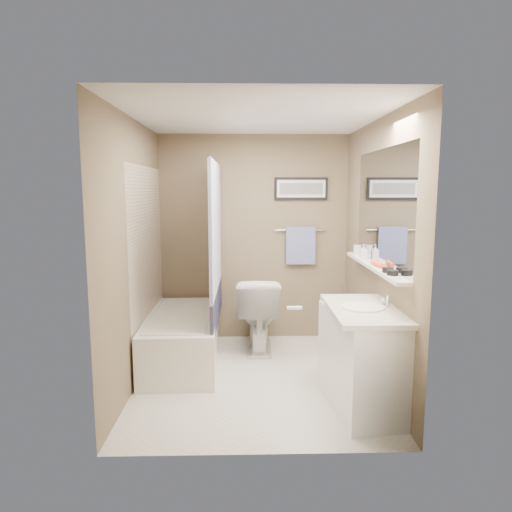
{
  "coord_description": "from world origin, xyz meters",
  "views": [
    {
      "loc": [
        -0.1,
        -4.1,
        1.77
      ],
      "look_at": [
        0.0,
        0.15,
        1.15
      ],
      "focal_mm": 32.0,
      "sensor_mm": 36.0,
      "label": 1
    }
  ],
  "objects_px": {
    "candle_bowl_far": "(388,270)",
    "hair_brush_front": "(377,264)",
    "candle_bowl_near": "(393,273)",
    "toilet": "(258,313)",
    "bathtub": "(183,338)",
    "soap_bottle": "(364,251)",
    "vanity": "(363,361)",
    "glass_jar": "(358,250)"
  },
  "relations": [
    {
      "from": "candle_bowl_near",
      "to": "hair_brush_front",
      "type": "bearing_deg",
      "value": 90.0
    },
    {
      "from": "toilet",
      "to": "glass_jar",
      "type": "height_order",
      "value": "glass_jar"
    },
    {
      "from": "soap_bottle",
      "to": "glass_jar",
      "type": "bearing_deg",
      "value": 90.0
    },
    {
      "from": "candle_bowl_near",
      "to": "glass_jar",
      "type": "distance_m",
      "value": 1.11
    },
    {
      "from": "candle_bowl_near",
      "to": "hair_brush_front",
      "type": "distance_m",
      "value": 0.41
    },
    {
      "from": "bathtub",
      "to": "soap_bottle",
      "type": "xyz_separation_m",
      "value": [
        1.79,
        -0.23,
        0.93
      ]
    },
    {
      "from": "vanity",
      "to": "candle_bowl_far",
      "type": "height_order",
      "value": "candle_bowl_far"
    },
    {
      "from": "bathtub",
      "to": "hair_brush_front",
      "type": "height_order",
      "value": "hair_brush_front"
    },
    {
      "from": "candle_bowl_near",
      "to": "soap_bottle",
      "type": "distance_m",
      "value": 0.88
    },
    {
      "from": "hair_brush_front",
      "to": "soap_bottle",
      "type": "xyz_separation_m",
      "value": [
        0.0,
        0.47,
        0.05
      ]
    },
    {
      "from": "candle_bowl_near",
      "to": "glass_jar",
      "type": "relative_size",
      "value": 0.9
    },
    {
      "from": "candle_bowl_near",
      "to": "hair_brush_front",
      "type": "xyz_separation_m",
      "value": [
        0.0,
        0.41,
        0.0
      ]
    },
    {
      "from": "candle_bowl_near",
      "to": "candle_bowl_far",
      "type": "bearing_deg",
      "value": 90.0
    },
    {
      "from": "bathtub",
      "to": "vanity",
      "type": "distance_m",
      "value": 1.91
    },
    {
      "from": "hair_brush_front",
      "to": "glass_jar",
      "type": "bearing_deg",
      "value": 90.0
    },
    {
      "from": "vanity",
      "to": "hair_brush_front",
      "type": "bearing_deg",
      "value": 54.78
    },
    {
      "from": "vanity",
      "to": "candle_bowl_near",
      "type": "xyz_separation_m",
      "value": [
        0.19,
        -0.07,
        0.73
      ]
    },
    {
      "from": "soap_bottle",
      "to": "toilet",
      "type": "bearing_deg",
      "value": 148.29
    },
    {
      "from": "candle_bowl_near",
      "to": "hair_brush_front",
      "type": "relative_size",
      "value": 0.41
    },
    {
      "from": "toilet",
      "to": "glass_jar",
      "type": "xyz_separation_m",
      "value": [
        0.99,
        -0.38,
        0.75
      ]
    },
    {
      "from": "soap_bottle",
      "to": "vanity",
      "type": "bearing_deg",
      "value": -102.94
    },
    {
      "from": "vanity",
      "to": "candle_bowl_near",
      "type": "height_order",
      "value": "candle_bowl_near"
    },
    {
      "from": "candle_bowl_far",
      "to": "hair_brush_front",
      "type": "height_order",
      "value": "hair_brush_front"
    },
    {
      "from": "candle_bowl_near",
      "to": "toilet",
      "type": "bearing_deg",
      "value": 123.71
    },
    {
      "from": "vanity",
      "to": "soap_bottle",
      "type": "height_order",
      "value": "soap_bottle"
    },
    {
      "from": "candle_bowl_far",
      "to": "soap_bottle",
      "type": "relative_size",
      "value": 0.67
    },
    {
      "from": "candle_bowl_near",
      "to": "candle_bowl_far",
      "type": "distance_m",
      "value": 0.12
    },
    {
      "from": "toilet",
      "to": "vanity",
      "type": "xyz_separation_m",
      "value": [
        0.81,
        -1.42,
        -0.01
      ]
    },
    {
      "from": "toilet",
      "to": "candle_bowl_near",
      "type": "relative_size",
      "value": 9.14
    },
    {
      "from": "candle_bowl_far",
      "to": "glass_jar",
      "type": "bearing_deg",
      "value": 90.0
    },
    {
      "from": "toilet",
      "to": "candle_bowl_far",
      "type": "height_order",
      "value": "candle_bowl_far"
    },
    {
      "from": "candle_bowl_far",
      "to": "glass_jar",
      "type": "distance_m",
      "value": 0.99
    },
    {
      "from": "bathtub",
      "to": "toilet",
      "type": "height_order",
      "value": "toilet"
    },
    {
      "from": "candle_bowl_near",
      "to": "vanity",
      "type": "bearing_deg",
      "value": 159.26
    },
    {
      "from": "bathtub",
      "to": "hair_brush_front",
      "type": "relative_size",
      "value": 6.82
    },
    {
      "from": "toilet",
      "to": "hair_brush_front",
      "type": "xyz_separation_m",
      "value": [
        0.99,
        -1.08,
        0.73
      ]
    },
    {
      "from": "bathtub",
      "to": "vanity",
      "type": "relative_size",
      "value": 1.67
    },
    {
      "from": "glass_jar",
      "to": "candle_bowl_near",
      "type": "bearing_deg",
      "value": -90.0
    },
    {
      "from": "vanity",
      "to": "candle_bowl_near",
      "type": "bearing_deg",
      "value": -27.35
    },
    {
      "from": "vanity",
      "to": "candle_bowl_far",
      "type": "relative_size",
      "value": 10.0
    },
    {
      "from": "hair_brush_front",
      "to": "candle_bowl_far",
      "type": "bearing_deg",
      "value": -90.0
    },
    {
      "from": "bathtub",
      "to": "toilet",
      "type": "xyz_separation_m",
      "value": [
        0.79,
        0.38,
        0.16
      ]
    }
  ]
}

